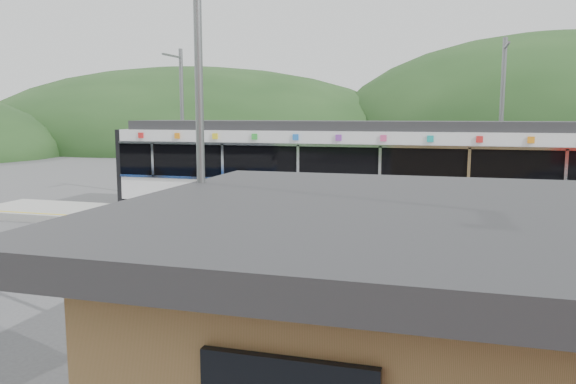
# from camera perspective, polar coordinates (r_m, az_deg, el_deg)

# --- Properties ---
(ground) EXTENTS (120.00, 120.00, 0.00)m
(ground) POSITION_cam_1_polar(r_m,az_deg,el_deg) (16.70, -2.15, -6.00)
(ground) COLOR #4C4C4F
(ground) RESTS_ON ground
(hills) EXTENTS (146.00, 149.00, 26.00)m
(hills) POSITION_cam_1_polar(r_m,az_deg,el_deg) (21.09, 18.84, -3.50)
(hills) COLOR #1E3D19
(hills) RESTS_ON ground
(platform) EXTENTS (26.00, 3.20, 0.30)m
(platform) POSITION_cam_1_polar(r_m,az_deg,el_deg) (19.75, 0.87, -3.37)
(platform) COLOR #9E9E99
(platform) RESTS_ON ground
(yellow_line) EXTENTS (26.00, 0.10, 0.01)m
(yellow_line) POSITION_cam_1_polar(r_m,az_deg,el_deg) (18.50, -0.20, -3.66)
(yellow_line) COLOR yellow
(yellow_line) RESTS_ON platform
(train) EXTENTS (20.44, 3.01, 3.74)m
(train) POSITION_cam_1_polar(r_m,az_deg,el_deg) (21.66, 8.53, 2.66)
(train) COLOR black
(train) RESTS_ON ground
(catenary_mast_west) EXTENTS (0.18, 1.80, 7.00)m
(catenary_mast_west) POSITION_cam_1_polar(r_m,az_deg,el_deg) (26.84, -10.72, 6.99)
(catenary_mast_west) COLOR slate
(catenary_mast_west) RESTS_ON ground
(catenary_mast_east) EXTENTS (0.18, 1.80, 7.00)m
(catenary_mast_east) POSITION_cam_1_polar(r_m,az_deg,el_deg) (24.02, 20.83, 6.53)
(catenary_mast_east) COLOR slate
(catenary_mast_east) RESTS_ON ground
(station_shelter) EXTENTS (9.20, 6.20, 3.00)m
(station_shelter) POSITION_cam_1_polar(r_m,az_deg,el_deg) (6.89, 23.07, -13.63)
(station_shelter) COLOR olive
(station_shelter) RESTS_ON ground
(lamp_post) EXTENTS (0.36, 1.07, 6.07)m
(lamp_post) POSITION_cam_1_polar(r_m,az_deg,el_deg) (8.31, -9.27, 5.11)
(lamp_post) COLOR slate
(lamp_post) RESTS_ON ground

